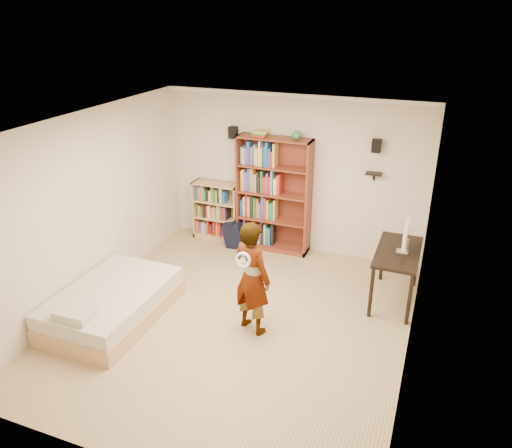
{
  "coord_description": "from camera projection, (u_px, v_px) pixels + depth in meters",
  "views": [
    {
      "loc": [
        2.32,
        -5.24,
        3.98
      ],
      "look_at": [
        0.06,
        0.6,
        1.22
      ],
      "focal_mm": 35.0,
      "sensor_mm": 36.0,
      "label": 1
    }
  ],
  "objects": [
    {
      "name": "daybed",
      "position": [
        112.0,
        300.0,
        6.83
      ],
      "size": [
        1.22,
        1.88,
        0.55
      ],
      "primitive_type": null,
      "color": "beige",
      "rests_on": "ground"
    },
    {
      "name": "computer_desk",
      "position": [
        395.0,
        276.0,
        7.18
      ],
      "size": [
        0.59,
        1.19,
        0.81
      ],
      "primitive_type": null,
      "color": "black",
      "rests_on": "ground"
    },
    {
      "name": "tall_bookshelf",
      "position": [
        274.0,
        195.0,
        8.51
      ],
      "size": [
        1.26,
        0.37,
        2.0
      ],
      "primitive_type": null,
      "color": "brown",
      "rests_on": "ground"
    },
    {
      "name": "speaker_right",
      "position": [
        377.0,
        146.0,
        7.64
      ],
      "size": [
        0.14,
        0.12,
        0.2
      ],
      "primitive_type": "cube",
      "color": "black",
      "rests_on": "room_shell"
    },
    {
      "name": "navy_bag",
      "position": [
        233.0,
        235.0,
        8.85
      ],
      "size": [
        0.37,
        0.25,
        0.48
      ],
      "primitive_type": null,
      "rotation": [
        0.0,
        0.0,
        0.07
      ],
      "color": "black",
      "rests_on": "ground"
    },
    {
      "name": "wii_wheel",
      "position": [
        243.0,
        260.0,
        5.97
      ],
      "size": [
        0.2,
        0.08,
        0.2
      ],
      "primitive_type": "torus",
      "rotation": [
        1.36,
        0.0,
        0.0
      ],
      "color": "white",
      "rests_on": "person"
    },
    {
      "name": "wall_shelf",
      "position": [
        374.0,
        174.0,
        7.83
      ],
      "size": [
        0.25,
        0.16,
        0.02
      ],
      "primitive_type": "cube",
      "color": "black",
      "rests_on": "room_shell"
    },
    {
      "name": "room_shell",
      "position": [
        234.0,
        202.0,
        6.14
      ],
      "size": [
        4.52,
        5.02,
        2.71
      ],
      "color": "beige",
      "rests_on": "ground"
    },
    {
      "name": "imac",
      "position": [
        404.0,
        238.0,
        6.89
      ],
      "size": [
        0.12,
        0.45,
        0.45
      ],
      "primitive_type": null,
      "rotation": [
        0.0,
        0.0,
        0.06
      ],
      "color": "white",
      "rests_on": "computer_desk"
    },
    {
      "name": "speaker_left",
      "position": [
        233.0,
        133.0,
        8.44
      ],
      "size": [
        0.14,
        0.12,
        0.2
      ],
      "primitive_type": "cube",
      "color": "black",
      "rests_on": "room_shell"
    },
    {
      "name": "person",
      "position": [
        252.0,
        278.0,
        6.38
      ],
      "size": [
        0.66,
        0.55,
        1.56
      ],
      "primitive_type": "imported",
      "rotation": [
        0.0,
        0.0,
        2.77
      ],
      "color": "black",
      "rests_on": "ground"
    },
    {
      "name": "ground",
      "position": [
        236.0,
        321.0,
        6.85
      ],
      "size": [
        4.5,
        5.0,
        0.01
      ],
      "primitive_type": "cube",
      "color": "tan",
      "rests_on": "ground"
    },
    {
      "name": "crown_molding",
      "position": [
        232.0,
        128.0,
        5.77
      ],
      "size": [
        4.5,
        5.0,
        0.06
      ],
      "color": "white",
      "rests_on": "room_shell"
    },
    {
      "name": "low_bookshelf",
      "position": [
        217.0,
        211.0,
        9.08
      ],
      "size": [
        0.86,
        0.32,
        1.07
      ],
      "primitive_type": null,
      "color": "tan",
      "rests_on": "ground"
    }
  ]
}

